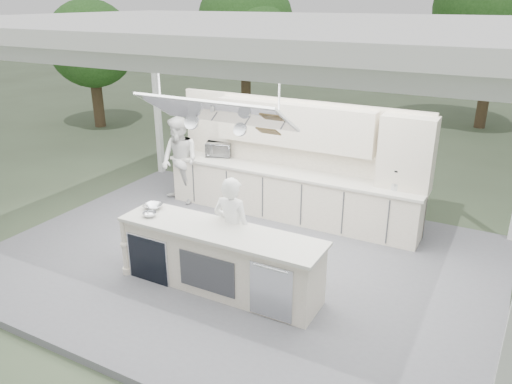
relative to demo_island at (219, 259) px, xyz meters
The scene contains 12 objects.
ground 1.10m from the demo_island, 101.07° to the left, with size 90.00×90.00×0.00m, color #46553B.
stage_deck 1.07m from the demo_island, 101.07° to the left, with size 8.00×6.00×0.12m, color slate.
tent 3.25m from the demo_island, 101.05° to the left, with size 8.20×6.20×3.86m.
demo_island is the anchor object (origin of this frame).
back_counter 2.82m from the demo_island, 93.63° to the left, with size 5.08×0.72×0.95m.
back_wall_unit 3.19m from the demo_island, 84.98° to the left, with size 5.05×0.48×2.25m.
tree_cluster 11.02m from the demo_island, 91.82° to the left, with size 19.55×9.40×5.85m.
head_chef 0.48m from the demo_island, 83.61° to the left, with size 0.60×0.39×1.63m, color white.
sous_chef 3.52m from the demo_island, 135.16° to the left, with size 0.87×0.68×1.79m, color silver.
toaster_oven 3.58m from the demo_island, 121.93° to the left, with size 0.52×0.35×0.29m, color #B8BBC0.
bowl_large 1.38m from the demo_island, behind, with size 0.29×0.29×0.07m, color silver.
bowl_small 1.25m from the demo_island, behind, with size 0.21×0.21×0.07m, color silver.
Camera 1 is at (3.67, -6.27, 4.12)m, focal length 35.00 mm.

